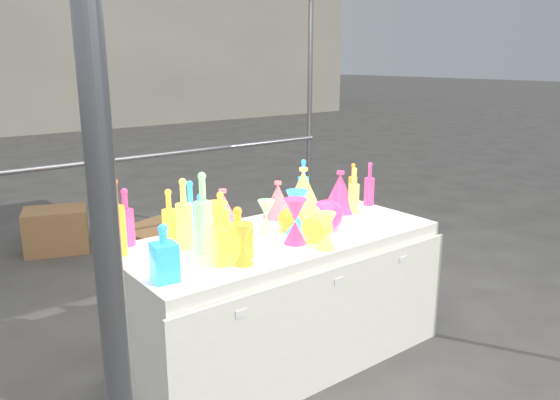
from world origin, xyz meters
TOP-DOWN VIEW (x-y plane):
  - ground at (0.00, 0.00)m, footprint 80.00×80.00m
  - display_table at (0.00, -0.01)m, footprint 1.84×0.83m
  - background_building at (4.00, 14.00)m, footprint 14.00×6.00m
  - cardboard_box_closed at (-0.50, 2.67)m, footprint 0.64×0.55m
  - cardboard_box_flat at (0.43, 2.68)m, footprint 0.77×0.65m
  - bottle_0 at (-0.56, 0.23)m, footprint 0.08×0.08m
  - bottle_1 at (-0.46, 0.17)m, footprint 0.09×0.09m
  - bottle_2 at (-0.84, 0.24)m, footprint 0.09×0.09m
  - bottle_3 at (-0.75, 0.35)m, footprint 0.10×0.10m
  - bottle_4 at (-0.52, 0.14)m, footprint 0.10×0.10m
  - bottle_5 at (-0.48, 0.00)m, footprint 0.12×0.12m
  - bottle_6 at (-0.38, 0.01)m, footprint 0.10×0.10m
  - bottle_7 at (-0.48, 0.03)m, footprint 0.09×0.09m
  - decanter_0 at (-0.47, -0.19)m, footprint 0.14×0.14m
  - decanter_1 at (-0.39, -0.17)m, footprint 0.12×0.12m
  - decanter_2 at (-0.80, -0.21)m, footprint 0.12×0.12m
  - hourglass_0 at (-0.42, -0.25)m, footprint 0.12×0.12m
  - hourglass_1 at (-0.03, -0.17)m, footprint 0.16×0.16m
  - hourglass_2 at (0.04, -0.34)m, footprint 0.11×0.11m
  - hourglass_3 at (-0.05, 0.07)m, footprint 0.12×0.12m
  - hourglass_4 at (-0.39, 0.03)m, footprint 0.14×0.14m
  - hourglass_5 at (0.09, -0.04)m, footprint 0.13×0.13m
  - globe_0 at (0.09, -0.21)m, footprint 0.22×0.22m
  - globe_1 at (0.24, -0.08)m, footprint 0.20×0.20m
  - globe_2 at (0.09, 0.02)m, footprint 0.19×0.19m
  - globe_3 at (0.26, -0.09)m, footprint 0.23×0.23m
  - lampshade_0 at (-0.20, 0.28)m, footprint 0.25×0.25m
  - lampshade_1 at (0.20, 0.28)m, footprint 0.25×0.25m
  - lampshade_2 at (0.60, 0.15)m, footprint 0.30×0.30m
  - lampshade_3 at (0.40, 0.28)m, footprint 0.32×0.32m
  - bottle_8 at (0.47, 0.36)m, footprint 0.10×0.10m
  - bottle_9 at (0.86, 0.29)m, footprint 0.08×0.08m
  - bottle_10 at (0.86, 0.14)m, footprint 0.08×0.08m
  - bottle_11 at (0.64, 0.06)m, footprint 0.07×0.07m

SIDE VIEW (x-z plane):
  - ground at x=0.00m, z-range 0.00..0.00m
  - cardboard_box_flat at x=0.43m, z-range 0.00..0.06m
  - cardboard_box_closed at x=-0.50m, z-range 0.00..0.39m
  - display_table at x=0.00m, z-range 0.00..0.75m
  - globe_2 at x=0.09m, z-range 0.75..0.87m
  - globe_0 at x=0.09m, z-range 0.75..0.89m
  - globe_1 at x=0.24m, z-range 0.75..0.89m
  - globe_3 at x=0.26m, z-range 0.75..0.91m
  - hourglass_3 at x=-0.05m, z-range 0.75..0.94m
  - hourglass_2 at x=0.04m, z-range 0.75..0.94m
  - hourglass_0 at x=-0.42m, z-range 0.75..0.95m
  - lampshade_1 at x=0.20m, z-range 0.75..0.98m
  - lampshade_0 at x=-0.20m, z-range 0.75..0.99m
  - hourglass_4 at x=-0.39m, z-range 0.75..0.99m
  - hourglass_1 at x=-0.03m, z-range 0.75..0.99m
  - hourglass_5 at x=0.09m, z-range 0.75..1.00m
  - bottle_9 at x=0.86m, z-range 0.75..1.01m
  - lampshade_2 at x=0.60m, z-range 0.75..1.01m
  - decanter_2 at x=-0.80m, z-range 0.75..1.01m
  - decanter_1 at x=-0.39m, z-range 0.75..1.01m
  - decanter_0 at x=-0.47m, z-range 0.75..1.02m
  - lampshade_3 at x=0.40m, z-range 0.75..1.04m
  - bottle_10 at x=0.86m, z-range 0.75..1.04m
  - bottle_11 at x=0.64m, z-range 0.75..1.05m
  - bottle_0 at x=-0.56m, z-range 0.75..1.05m
  - bottle_6 at x=-0.38m, z-range 0.75..1.05m
  - bottle_7 at x=-0.48m, z-range 0.75..1.05m
  - bottle_3 at x=-0.75m, z-range 0.75..1.06m
  - bottle_8 at x=0.47m, z-range 0.75..1.07m
  - bottle_1 at x=-0.46m, z-range 0.75..1.09m
  - bottle_4 at x=-0.52m, z-range 0.75..1.12m
  - bottle_2 at x=-0.84m, z-range 0.75..1.15m
  - bottle_5 at x=-0.48m, z-range 0.75..1.17m
  - background_building at x=4.00m, z-range 0.00..6.00m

